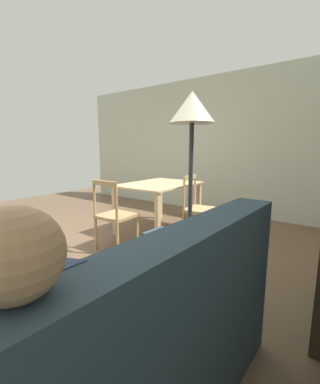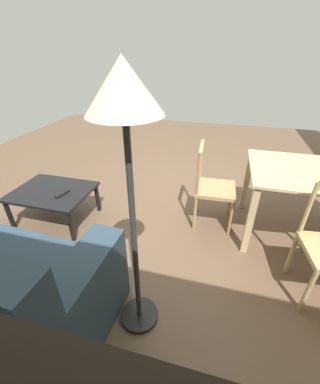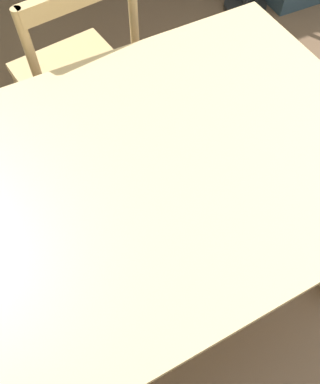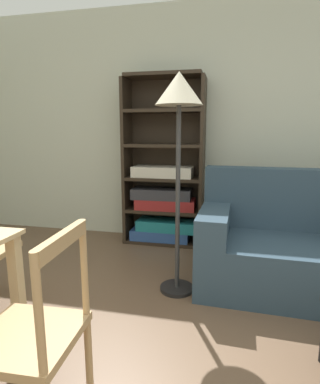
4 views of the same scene
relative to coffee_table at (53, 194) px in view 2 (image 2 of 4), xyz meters
The scene contains 6 objects.
ground_plane 1.54m from the coffee_table, 150.10° to the right, with size 8.24×8.24×0.00m, color brown.
coffee_table is the anchor object (origin of this frame).
tv_remote 0.18m from the coffee_table, 163.93° to the left, with size 0.05×0.17×0.02m, color black.
dining_table 2.74m from the coffee_table, behind, with size 1.24×0.91×0.76m.
dining_chair_facing_couch 1.79m from the coffee_table, 166.52° to the right, with size 0.44×0.44×0.91m.
floor_lamp 1.97m from the coffee_table, 145.55° to the left, with size 0.36×0.36×1.73m.
Camera 2 is at (-0.47, 2.69, 1.75)m, focal length 22.63 mm.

